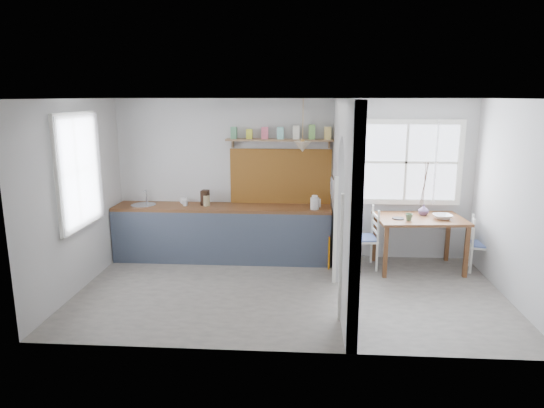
# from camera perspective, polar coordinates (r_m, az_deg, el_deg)

# --- Properties ---
(floor) EXTENTS (5.80, 3.20, 0.01)m
(floor) POSITION_cam_1_polar(r_m,az_deg,el_deg) (6.77, 2.05, -10.30)
(floor) COLOR gray
(floor) RESTS_ON ground
(ceiling) EXTENTS (5.80, 3.20, 0.01)m
(ceiling) POSITION_cam_1_polar(r_m,az_deg,el_deg) (6.24, 2.24, 12.28)
(ceiling) COLOR #BAB7B3
(ceiling) RESTS_ON walls
(walls) EXTENTS (5.81, 3.21, 2.60)m
(walls) POSITION_cam_1_polar(r_m,az_deg,el_deg) (6.38, 2.14, 0.52)
(walls) COLOR #BAB7B3
(walls) RESTS_ON floor
(partition) EXTENTS (0.12, 3.20, 2.60)m
(partition) POSITION_cam_1_polar(r_m,az_deg,el_deg) (6.43, 8.42, 1.85)
(partition) COLOR #BAB7B3
(partition) RESTS_ON floor
(kitchen_window) EXTENTS (0.10, 1.16, 1.50)m
(kitchen_window) POSITION_cam_1_polar(r_m,az_deg,el_deg) (7.01, -22.03, 3.61)
(kitchen_window) COLOR white
(kitchen_window) RESTS_ON walls
(nook_window) EXTENTS (1.76, 0.10, 1.30)m
(nook_window) POSITION_cam_1_polar(r_m,az_deg,el_deg) (8.03, 15.50, 4.74)
(nook_window) COLOR white
(nook_window) RESTS_ON walls
(counter) EXTENTS (3.50, 0.60, 0.90)m
(counter) POSITION_cam_1_polar(r_m,az_deg,el_deg) (7.98, -5.76, -3.31)
(counter) COLOR brown
(counter) RESTS_ON floor
(sink) EXTENTS (0.40, 0.40, 0.02)m
(sink) POSITION_cam_1_polar(r_m,az_deg,el_deg) (8.17, -14.89, -0.17)
(sink) COLOR #B6BAC3
(sink) RESTS_ON counter
(backsplash) EXTENTS (1.65, 0.03, 0.90)m
(backsplash) POSITION_cam_1_polar(r_m,az_deg,el_deg) (7.93, 1.01, 3.27)
(backsplash) COLOR brown
(backsplash) RESTS_ON walls
(shelf) EXTENTS (1.75, 0.20, 0.21)m
(shelf) POSITION_cam_1_polar(r_m,az_deg,el_deg) (7.76, 1.00, 7.92)
(shelf) COLOR brown
(shelf) RESTS_ON walls
(pendant_lamp) EXTENTS (0.26, 0.26, 0.16)m
(pendant_lamp) POSITION_cam_1_polar(r_m,az_deg,el_deg) (7.43, 3.62, 6.74)
(pendant_lamp) COLOR beige
(pendant_lamp) RESTS_ON ceiling
(utensil_rail) EXTENTS (0.02, 0.50, 0.02)m
(utensil_rail) POSITION_cam_1_polar(r_m,az_deg,el_deg) (7.25, 7.20, 3.09)
(utensil_rail) COLOR #B6BAC3
(utensil_rail) RESTS_ON partition
(dining_table) EXTENTS (1.38, 0.98, 0.82)m
(dining_table) POSITION_cam_1_polar(r_m,az_deg,el_deg) (7.84, 16.83, -4.44)
(dining_table) COLOR brown
(dining_table) RESTS_ON floor
(chair_left) EXTENTS (0.47, 0.47, 0.96)m
(chair_left) POSITION_cam_1_polar(r_m,az_deg,el_deg) (7.68, 10.54, -3.92)
(chair_left) COLOR white
(chair_left) RESTS_ON floor
(chair_right) EXTENTS (0.48, 0.48, 0.85)m
(chair_right) POSITION_cam_1_polar(r_m,az_deg,el_deg) (8.07, 23.67, -4.38)
(chair_right) COLOR white
(chair_right) RESTS_ON floor
(kettle) EXTENTS (0.22, 0.19, 0.22)m
(kettle) POSITION_cam_1_polar(r_m,az_deg,el_deg) (7.59, 5.04, 0.19)
(kettle) COLOR silver
(kettle) RESTS_ON counter
(mug_a) EXTENTS (0.12, 0.12, 0.10)m
(mug_a) POSITION_cam_1_polar(r_m,az_deg,el_deg) (7.93, -10.17, 0.12)
(mug_a) COLOR silver
(mug_a) RESTS_ON counter
(mug_b) EXTENTS (0.16, 0.16, 0.10)m
(mug_b) POSITION_cam_1_polar(r_m,az_deg,el_deg) (8.08, -10.38, 0.36)
(mug_b) COLOR white
(mug_b) RESTS_ON counter
(knife_block) EXTENTS (0.13, 0.17, 0.24)m
(knife_block) POSITION_cam_1_polar(r_m,az_deg,el_deg) (7.94, -7.88, 0.75)
(knife_block) COLOR black
(knife_block) RESTS_ON counter
(jar) EXTENTS (0.12, 0.12, 0.17)m
(jar) POSITION_cam_1_polar(r_m,az_deg,el_deg) (7.88, -7.69, 0.38)
(jar) COLOR #988B62
(jar) RESTS_ON counter
(towel_magenta) EXTENTS (0.02, 0.03, 0.49)m
(towel_magenta) POSITION_cam_1_polar(r_m,az_deg,el_deg) (7.60, 6.70, -5.58)
(towel_magenta) COLOR #AE2B73
(towel_magenta) RESTS_ON counter
(towel_orange) EXTENTS (0.02, 0.03, 0.54)m
(towel_orange) POSITION_cam_1_polar(r_m,az_deg,el_deg) (7.57, 6.71, -5.86)
(towel_orange) COLOR orange
(towel_orange) RESTS_ON counter
(bowl) EXTENTS (0.31, 0.31, 0.07)m
(bowl) POSITION_cam_1_polar(r_m,az_deg,el_deg) (7.75, 19.43, -1.41)
(bowl) COLOR white
(bowl) RESTS_ON dining_table
(table_cup) EXTENTS (0.14, 0.14, 0.10)m
(table_cup) POSITION_cam_1_polar(r_m,az_deg,el_deg) (7.49, 15.81, -1.49)
(table_cup) COLOR #557952
(table_cup) RESTS_ON dining_table
(plate) EXTENTS (0.23, 0.23, 0.01)m
(plate) POSITION_cam_1_polar(r_m,az_deg,el_deg) (7.56, 14.62, -1.64)
(plate) COLOR black
(plate) RESTS_ON dining_table
(vase) EXTENTS (0.20, 0.20, 0.17)m
(vase) POSITION_cam_1_polar(r_m,az_deg,el_deg) (7.88, 17.40, -0.67)
(vase) COLOR #6A4E7B
(vase) RESTS_ON dining_table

